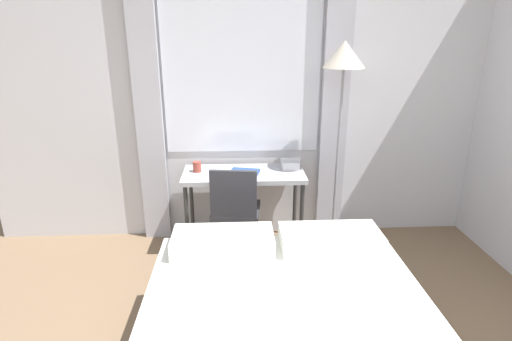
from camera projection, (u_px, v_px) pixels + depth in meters
wall_back_with_window at (259, 97)px, 3.63m from camera, size 5.06×0.13×2.70m
desk at (244, 180)px, 3.55m from camera, size 1.07×0.48×0.74m
desk_chair at (235, 207)px, 3.38m from camera, size 0.44×0.44×0.87m
standing_lamp at (343, 76)px, 3.28m from camera, size 0.35×0.35×1.85m
telephone at (290, 164)px, 3.60m from camera, size 0.18×0.13×0.10m
book at (244, 172)px, 3.48m from camera, size 0.28×0.24×0.02m
mug at (197, 167)px, 3.52m from camera, size 0.07×0.07×0.09m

